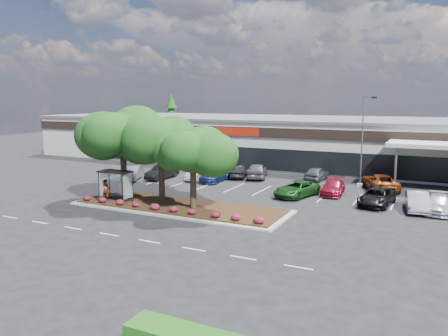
% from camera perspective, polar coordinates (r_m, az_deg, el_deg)
% --- Properties ---
extents(ground, '(160.00, 160.00, 0.00)m').
position_cam_1_polar(ground, '(31.58, -6.62, -7.23)').
color(ground, black).
rests_on(ground, ground).
extents(retail_store, '(80.40, 25.20, 6.25)m').
position_cam_1_polar(retail_store, '(61.83, 10.70, 3.59)').
color(retail_store, silver).
rests_on(retail_store, ground).
extents(landscape_island, '(18.00, 6.00, 0.26)m').
position_cam_1_polar(landscape_island, '(35.84, -5.84, -5.05)').
color(landscape_island, '#A4A49F').
rests_on(landscape_island, ground).
extents(lane_markings, '(33.12, 20.06, 0.01)m').
position_cam_1_polar(lane_markings, '(40.50, 1.24, -3.54)').
color(lane_markings, silver).
rests_on(lane_markings, ground).
extents(shrub_row, '(17.00, 0.80, 0.50)m').
position_cam_1_polar(shrub_row, '(34.04, -7.74, -5.17)').
color(shrub_row, maroon).
rests_on(shrub_row, landscape_island).
extents(bus_shelter, '(2.75, 1.55, 2.59)m').
position_cam_1_polar(bus_shelter, '(37.75, -13.84, -1.17)').
color(bus_shelter, black).
rests_on(bus_shelter, landscape_island).
extents(island_tree_west, '(7.20, 7.20, 7.89)m').
position_cam_1_polar(island_tree_west, '(38.98, -13.05, 2.00)').
color(island_tree_west, '#143D0E').
rests_on(island_tree_west, landscape_island).
extents(island_tree_mid, '(6.60, 6.60, 7.32)m').
position_cam_1_polar(island_tree_mid, '(37.47, -8.20, 1.43)').
color(island_tree_mid, '#143D0E').
rests_on(island_tree_mid, landscape_island).
extents(island_tree_east, '(5.80, 5.80, 6.50)m').
position_cam_1_polar(island_tree_east, '(34.15, -4.07, 0.07)').
color(island_tree_east, '#143D0E').
rests_on(island_tree_east, landscape_island).
extents(conifer_north_west, '(4.40, 4.40, 10.00)m').
position_cam_1_polar(conifer_north_west, '(85.33, -6.87, 6.37)').
color(conifer_north_west, '#143D0E').
rests_on(conifer_north_west, ground).
extents(person_waiting, '(0.73, 0.54, 1.84)m').
position_cam_1_polar(person_waiting, '(38.53, -15.21, -2.72)').
color(person_waiting, '#594C47').
rests_on(person_waiting, landscape_island).
extents(light_pole, '(1.40, 0.82, 9.16)m').
position_cam_1_polar(light_pole, '(45.42, 17.68, 2.55)').
color(light_pole, '#A4A49F').
rests_on(light_pole, ground).
extents(car_0, '(3.18, 4.70, 1.47)m').
position_cam_1_polar(car_0, '(49.15, -11.83, -0.65)').
color(car_0, '#5D5E64').
rests_on(car_0, ground).
extents(car_1, '(1.73, 4.71, 1.54)m').
position_cam_1_polar(car_1, '(49.11, -8.08, -0.50)').
color(car_1, black).
rests_on(car_1, ground).
extents(car_2, '(2.25, 4.34, 1.36)m').
position_cam_1_polar(car_2, '(48.17, -3.65, -0.73)').
color(car_2, '#AFB2BC').
rests_on(car_2, ground).
extents(car_3, '(2.09, 4.95, 1.43)m').
position_cam_1_polar(car_3, '(47.10, -1.15, -0.89)').
color(car_3, navy).
rests_on(car_3, ground).
extents(car_4, '(3.67, 5.55, 1.42)m').
position_cam_1_polar(car_4, '(40.26, 9.46, -2.72)').
color(car_4, '#1A4E19').
rests_on(car_4, ground).
extents(car_5, '(2.29, 4.82, 1.36)m').
position_cam_1_polar(car_5, '(41.93, 14.06, -2.44)').
color(car_5, maroon).
rests_on(car_5, ground).
extents(car_6, '(2.86, 5.28, 1.41)m').
position_cam_1_polar(car_6, '(38.69, 19.34, -3.59)').
color(car_6, black).
rests_on(car_6, ground).
extents(car_7, '(2.18, 4.74, 1.51)m').
position_cam_1_polar(car_7, '(38.00, 23.92, -4.01)').
color(car_7, '#9FA2AB').
rests_on(car_7, ground).
extents(car_8, '(2.04, 4.74, 1.36)m').
position_cam_1_polar(car_8, '(38.08, 26.21, -4.25)').
color(car_8, '#B0B3BC').
rests_on(car_8, ground).
extents(car_9, '(2.36, 5.08, 1.44)m').
position_cam_1_polar(car_9, '(57.22, -6.42, 0.81)').
color(car_9, navy).
rests_on(car_9, ground).
extents(car_11, '(2.67, 4.54, 1.42)m').
position_cam_1_polar(car_11, '(49.24, 1.99, -0.47)').
color(car_11, black).
rests_on(car_11, ground).
extents(car_12, '(3.35, 5.38, 1.71)m').
position_cam_1_polar(car_12, '(49.08, 4.36, -0.35)').
color(car_12, '#535259').
rests_on(car_12, ground).
extents(car_13, '(2.03, 4.44, 1.48)m').
position_cam_1_polar(car_13, '(48.89, 12.04, -0.70)').
color(car_13, '#4D4C53').
rests_on(car_13, ground).
extents(car_15, '(4.51, 6.29, 1.59)m').
position_cam_1_polar(car_15, '(45.29, 19.70, -1.72)').
color(car_15, maroon).
rests_on(car_15, ground).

